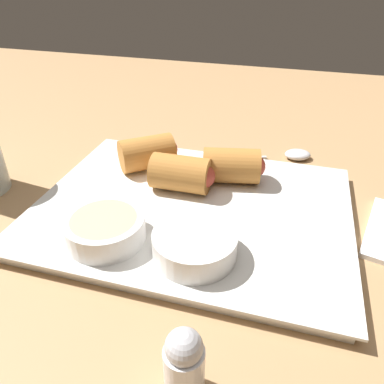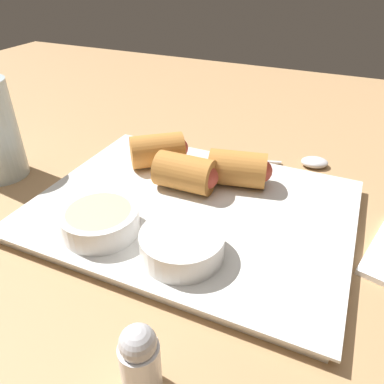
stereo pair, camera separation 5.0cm
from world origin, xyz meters
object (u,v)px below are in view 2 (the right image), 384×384
(serving_plate, at_px, (192,210))
(spoon, at_px, (303,162))
(dipping_bowl_near, at_px, (182,244))
(salt_shaker, at_px, (140,361))
(dipping_bowl_far, at_px, (100,220))

(serving_plate, relative_size, spoon, 2.07)
(dipping_bowl_near, distance_m, spoon, 0.26)
(serving_plate, xyz_separation_m, spoon, (-0.10, -0.17, -0.00))
(spoon, height_order, salt_shaker, salt_shaker)
(serving_plate, distance_m, dipping_bowl_near, 0.09)
(serving_plate, relative_size, dipping_bowl_near, 4.40)
(dipping_bowl_far, bearing_deg, spoon, -122.47)
(serving_plate, xyz_separation_m, dipping_bowl_near, (-0.03, 0.08, 0.02))
(spoon, bearing_deg, dipping_bowl_far, 57.53)
(dipping_bowl_near, xyz_separation_m, salt_shaker, (-0.03, 0.12, 0.00))
(dipping_bowl_far, height_order, salt_shaker, salt_shaker)
(dipping_bowl_near, distance_m, dipping_bowl_far, 0.09)
(serving_plate, bearing_deg, dipping_bowl_far, 50.68)
(dipping_bowl_near, distance_m, salt_shaker, 0.12)
(dipping_bowl_near, height_order, dipping_bowl_far, same)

